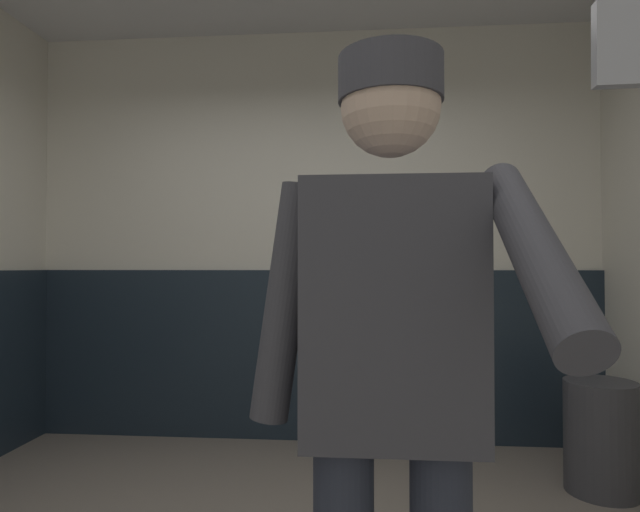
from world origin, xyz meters
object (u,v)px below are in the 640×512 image
(cell_phone, at_px, (618,44))
(urinal_solo, at_px, (364,332))
(trash_bin, at_px, (601,437))
(person, at_px, (391,359))

(cell_phone, bearing_deg, urinal_solo, 99.32)
(urinal_solo, bearing_deg, trash_bin, -24.04)
(person, relative_size, cell_phone, 15.43)
(cell_phone, relative_size, trash_bin, 0.18)
(urinal_solo, height_order, person, person)
(person, relative_size, trash_bin, 2.85)
(person, bearing_deg, urinal_solo, 91.47)
(cell_phone, distance_m, trash_bin, 2.71)
(urinal_solo, height_order, cell_phone, cell_phone)
(urinal_solo, bearing_deg, cell_phone, -83.40)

